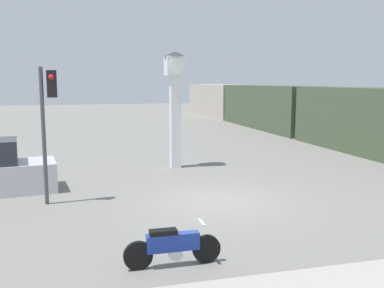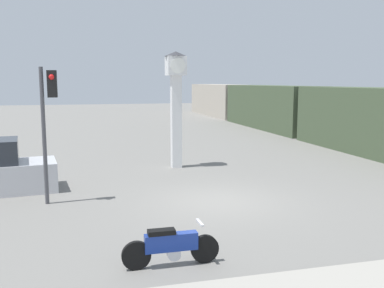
{
  "view_description": "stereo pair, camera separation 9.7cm",
  "coord_description": "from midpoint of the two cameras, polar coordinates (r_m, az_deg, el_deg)",
  "views": [
    {
      "loc": [
        -4.1,
        -12.34,
        3.71
      ],
      "look_at": [
        -0.77,
        0.23,
        1.81
      ],
      "focal_mm": 40.0,
      "sensor_mm": 36.0,
      "label": 1
    },
    {
      "loc": [
        -4.0,
        -12.37,
        3.71
      ],
      "look_at": [
        -0.77,
        0.23,
        1.81
      ],
      "focal_mm": 40.0,
      "sensor_mm": 36.0,
      "label": 2
    }
  ],
  "objects": [
    {
      "name": "ground_plane",
      "position": [
        13.52,
        3.65,
        -7.63
      ],
      "size": [
        120.0,
        120.0,
        0.0
      ],
      "primitive_type": "plane",
      "color": "slate"
    },
    {
      "name": "motorcycle",
      "position": [
        8.87,
        -2.51,
        -13.43
      ],
      "size": [
        2.0,
        0.43,
        0.88
      ],
      "rotation": [
        0.0,
        0.0,
        -0.0
      ],
      "color": "black",
      "rests_on": "ground_plane"
    },
    {
      "name": "freight_train",
      "position": [
        35.02,
        10.51,
        4.89
      ],
      "size": [
        2.8,
        40.17,
        3.4
      ],
      "color": "#425138",
      "rests_on": "ground_plane"
    },
    {
      "name": "traffic_light",
      "position": [
        13.47,
        -18.45,
        4.24
      ],
      "size": [
        0.5,
        0.35,
        4.14
      ],
      "color": "#47474C",
      "rests_on": "ground_plane"
    },
    {
      "name": "clock_tower",
      "position": [
        18.38,
        -2.0,
        6.86
      ],
      "size": [
        0.96,
        0.96,
        4.97
      ],
      "color": "white",
      "rests_on": "ground_plane"
    }
  ]
}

